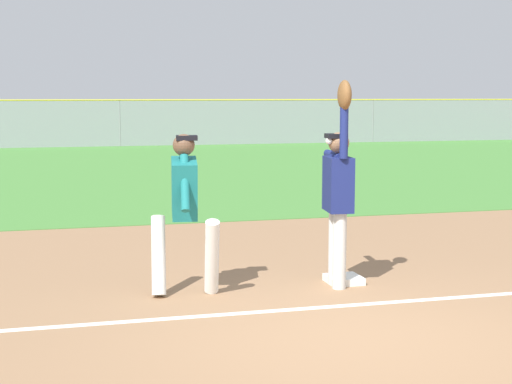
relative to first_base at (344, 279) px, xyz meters
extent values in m
plane|color=#936D4C|center=(-0.59, -1.84, -0.04)|extent=(77.38, 77.38, 0.00)
cube|color=#478438|center=(-0.59, 14.38, -0.04)|extent=(45.43, 19.88, 0.01)
cube|color=white|center=(0.00, 0.00, 0.00)|extent=(0.39, 0.39, 0.08)
cylinder|color=silver|center=(-0.12, -0.03, 0.39)|extent=(0.17, 0.17, 0.85)
cylinder|color=silver|center=(-0.14, -0.23, 0.39)|extent=(0.17, 0.17, 0.85)
cube|color=navy|center=(-0.13, -0.13, 1.11)|extent=(0.31, 0.47, 0.60)
sphere|color=#8C6647|center=(-0.13, -0.13, 1.56)|extent=(0.25, 0.25, 0.23)
cube|color=black|center=(-0.16, -0.12, 1.64)|extent=(0.24, 0.22, 0.05)
cylinder|color=navy|center=(-0.16, -0.34, 1.72)|extent=(0.10, 0.10, 0.62)
cylinder|color=navy|center=(-0.11, 0.09, 1.41)|extent=(0.16, 0.63, 0.09)
ellipsoid|color=brown|center=(-0.16, -0.34, 2.08)|extent=(0.17, 0.29, 0.32)
cylinder|color=white|center=(-1.56, -0.20, 0.38)|extent=(0.21, 0.45, 0.85)
cylinder|color=white|center=(-2.10, 0.03, 0.38)|extent=(0.21, 0.45, 0.85)
cube|color=#197272|center=(-1.83, -0.08, 1.11)|extent=(0.33, 0.55, 0.66)
sphere|color=brown|center=(-1.83, -0.08, 1.56)|extent=(0.26, 0.26, 0.23)
cube|color=black|center=(-1.80, -0.09, 1.64)|extent=(0.24, 0.23, 0.05)
cylinder|color=#197272|center=(-1.80, 0.14, 1.19)|extent=(0.14, 0.41, 0.58)
cylinder|color=#197272|center=(-1.86, -0.30, 1.19)|extent=(0.14, 0.41, 0.58)
sphere|color=white|center=(-0.26, -0.16, 1.59)|extent=(0.07, 0.07, 0.07)
cube|color=#93999E|center=(-0.59, 24.32, 0.91)|extent=(45.43, 0.06, 1.89)
cylinder|color=yellow|center=(-0.59, 24.32, 1.88)|extent=(45.43, 0.06, 0.06)
cylinder|color=gray|center=(-0.59, 24.32, 0.91)|extent=(0.08, 0.08, 1.89)
cylinder|color=gray|center=(10.76, 24.32, 0.91)|extent=(0.08, 0.08, 1.89)
cylinder|color=black|center=(-4.58, 27.92, 0.26)|extent=(0.61, 0.26, 0.60)
cylinder|color=black|center=(-4.70, 26.03, 0.26)|extent=(0.61, 0.26, 0.60)
cube|color=white|center=(-1.22, 26.86, 0.53)|extent=(4.54, 2.25, 0.55)
cube|color=#2D333D|center=(-1.22, 26.86, 1.01)|extent=(2.33, 1.92, 0.40)
cylinder|color=black|center=(0.30, 27.69, 0.26)|extent=(0.62, 0.27, 0.60)
cylinder|color=black|center=(0.15, 25.80, 0.26)|extent=(0.62, 0.27, 0.60)
cylinder|color=black|center=(-2.59, 27.92, 0.26)|extent=(0.62, 0.27, 0.60)
cylinder|color=black|center=(-2.74, 26.03, 0.26)|extent=(0.62, 0.27, 0.60)
cube|color=#23389E|center=(3.44, 27.34, 0.53)|extent=(4.59, 2.38, 0.55)
cube|color=#2D333D|center=(3.44, 27.34, 1.01)|extent=(2.38, 1.98, 0.40)
cylinder|color=black|center=(4.77, 28.45, 0.26)|extent=(0.62, 0.29, 0.60)
cylinder|color=black|center=(4.98, 26.56, 0.26)|extent=(0.62, 0.29, 0.60)
cylinder|color=black|center=(1.89, 28.12, 0.26)|extent=(0.62, 0.29, 0.60)
cylinder|color=black|center=(2.10, 26.23, 0.26)|extent=(0.62, 0.29, 0.60)
cube|color=black|center=(8.51, 26.78, 0.53)|extent=(4.41, 1.92, 0.55)
cube|color=#2D333D|center=(8.51, 26.78, 1.01)|extent=(2.21, 1.76, 0.40)
cylinder|color=black|center=(9.97, 27.72, 0.26)|extent=(0.60, 0.22, 0.60)
cylinder|color=black|center=(9.96, 25.82, 0.26)|extent=(0.60, 0.22, 0.60)
cylinder|color=black|center=(7.07, 27.74, 0.26)|extent=(0.60, 0.22, 0.60)
cylinder|color=black|center=(7.06, 25.84, 0.26)|extent=(0.60, 0.22, 0.60)
camera|label=1|loc=(-3.09, -7.94, 2.08)|focal=53.46mm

